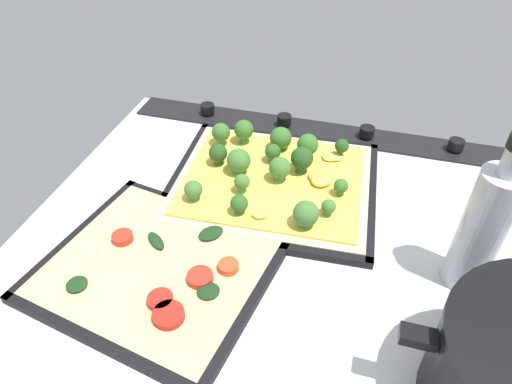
{
  "coord_description": "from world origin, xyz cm",
  "views": [
    {
      "loc": [
        -7.47,
        47.69,
        48.46
      ],
      "look_at": [
        6.66,
        -2.72,
        4.15
      ],
      "focal_mm": 31.8,
      "sensor_mm": 36.0,
      "label": 1
    }
  ],
  "objects_px": {
    "broccoli_pizza": "(273,174)",
    "veggie_pizza_back": "(159,267)",
    "baking_tray_front": "(273,185)",
    "oil_bottle": "(483,228)",
    "baking_tray_back": "(158,269)"
  },
  "relations": [
    {
      "from": "broccoli_pizza",
      "to": "baking_tray_back",
      "type": "distance_m",
      "value": 0.25
    },
    {
      "from": "broccoli_pizza",
      "to": "veggie_pizza_back",
      "type": "relative_size",
      "value": 1.05
    },
    {
      "from": "baking_tray_front",
      "to": "veggie_pizza_back",
      "type": "bearing_deg",
      "value": 64.6
    },
    {
      "from": "broccoli_pizza",
      "to": "veggie_pizza_back",
      "type": "xyz_separation_m",
      "value": [
        0.1,
        0.23,
        -0.01
      ]
    },
    {
      "from": "baking_tray_front",
      "to": "veggie_pizza_back",
      "type": "height_order",
      "value": "veggie_pizza_back"
    },
    {
      "from": "baking_tray_front",
      "to": "broccoli_pizza",
      "type": "xyz_separation_m",
      "value": [
        0.0,
        -0.01,
        0.02
      ]
    },
    {
      "from": "baking_tray_front",
      "to": "oil_bottle",
      "type": "xyz_separation_m",
      "value": [
        -0.29,
        0.12,
        0.09
      ]
    },
    {
      "from": "baking_tray_front",
      "to": "baking_tray_back",
      "type": "relative_size",
      "value": 1.04
    },
    {
      "from": "baking_tray_front",
      "to": "broccoli_pizza",
      "type": "height_order",
      "value": "broccoli_pizza"
    },
    {
      "from": "broccoli_pizza",
      "to": "oil_bottle",
      "type": "bearing_deg",
      "value": 156.82
    },
    {
      "from": "broccoli_pizza",
      "to": "oil_bottle",
      "type": "height_order",
      "value": "oil_bottle"
    },
    {
      "from": "broccoli_pizza",
      "to": "baking_tray_front",
      "type": "bearing_deg",
      "value": 105.25
    },
    {
      "from": "baking_tray_back",
      "to": "veggie_pizza_back",
      "type": "bearing_deg",
      "value": 150.66
    },
    {
      "from": "baking_tray_back",
      "to": "oil_bottle",
      "type": "xyz_separation_m",
      "value": [
        -0.4,
        -0.1,
        0.09
      ]
    },
    {
      "from": "baking_tray_back",
      "to": "veggie_pizza_back",
      "type": "relative_size",
      "value": 1.09
    }
  ]
}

